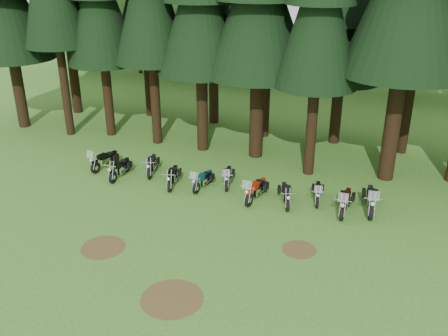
{
  "coord_description": "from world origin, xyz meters",
  "views": [
    {
      "loc": [
        7.34,
        -16.5,
        11.07
      ],
      "look_at": [
        -0.3,
        5.0,
        1.0
      ],
      "focal_mm": 40.0,
      "sensor_mm": 36.0,
      "label": 1
    }
  ],
  "objects": [
    {
      "name": "decid_1",
      "position": [
        -15.99,
        25.76,
        5.83
      ],
      "size": [
        7.91,
        7.69,
        9.88
      ],
      "color": "black",
      "rests_on": "ground"
    },
    {
      "name": "dirt_patch_0",
      "position": [
        -3.0,
        -2.0,
        0.01
      ],
      "size": [
        1.8,
        1.8,
        0.01
      ],
      "primitive_type": "cylinder",
      "color": "#4C3D1E",
      "rests_on": "ground"
    },
    {
      "name": "decid_5",
      "position": [
        8.29,
        25.71,
        6.23
      ],
      "size": [
        8.45,
        8.21,
        10.56
      ],
      "color": "black",
      "rests_on": "ground"
    },
    {
      "name": "dirt_patch_2",
      "position": [
        1.0,
        -4.0,
        0.01
      ],
      "size": [
        2.2,
        2.2,
        0.01
      ],
      "primitive_type": "cylinder",
      "color": "#4C3D1E",
      "rests_on": "ground"
    },
    {
      "name": "motorcycle_1",
      "position": [
        -5.83,
        4.2,
        0.46
      ],
      "size": [
        0.34,
        2.2,
        0.89
      ],
      "rotation": [
        0.0,
        0.0,
        0.05
      ],
      "color": "black",
      "rests_on": "ground"
    },
    {
      "name": "decid_4",
      "position": [
        1.58,
        26.32,
        4.37
      ],
      "size": [
        5.93,
        5.76,
        7.41
      ],
      "color": "black",
      "rests_on": "ground"
    },
    {
      "name": "dirt_patch_1",
      "position": [
        4.5,
        0.5,
        0.01
      ],
      "size": [
        1.4,
        1.4,
        0.01
      ],
      "primitive_type": "cylinder",
      "color": "#4C3D1E",
      "rests_on": "ground"
    },
    {
      "name": "motorcycle_9",
      "position": [
        5.82,
        4.27,
        0.49
      ],
      "size": [
        0.44,
        2.34,
        1.48
      ],
      "rotation": [
        0.0,
        0.0,
        -0.02
      ],
      "color": "black",
      "rests_on": "ground"
    },
    {
      "name": "motorcycle_7",
      "position": [
        3.07,
        4.2,
        0.43
      ],
      "size": [
        0.81,
        2.0,
        0.85
      ],
      "rotation": [
        0.0,
        0.0,
        0.34
      ],
      "color": "black",
      "rests_on": "ground"
    },
    {
      "name": "motorcycle_5",
      "position": [
        -0.15,
        5.18,
        0.44
      ],
      "size": [
        0.76,
        2.06,
        1.3
      ],
      "rotation": [
        0.0,
        0.0,
        0.25
      ],
      "color": "black",
      "rests_on": "ground"
    },
    {
      "name": "motorcycle_2",
      "position": [
        -4.48,
        5.23,
        0.45
      ],
      "size": [
        0.78,
        2.09,
        0.87
      ],
      "rotation": [
        0.0,
        0.0,
        0.31
      ],
      "color": "black",
      "rests_on": "ground"
    },
    {
      "name": "decid_2",
      "position": [
        -10.43,
        24.78,
        4.95
      ],
      "size": [
        6.72,
        6.53,
        8.4
      ],
      "color": "black",
      "rests_on": "ground"
    },
    {
      "name": "motorcycle_6",
      "position": [
        1.63,
        4.11,
        0.49
      ],
      "size": [
        0.6,
        2.31,
        1.45
      ],
      "rotation": [
        0.0,
        0.0,
        -0.14
      ],
      "color": "black",
      "rests_on": "ground"
    },
    {
      "name": "decid_3",
      "position": [
        -4.71,
        25.13,
        4.51
      ],
      "size": [
        6.12,
        5.95,
        7.65
      ],
      "color": "black",
      "rests_on": "ground"
    },
    {
      "name": "motorcycle_4",
      "position": [
        -1.22,
        4.42,
        0.42
      ],
      "size": [
        0.49,
        2.02,
        1.27
      ],
      "rotation": [
        0.0,
        0.0,
        -0.11
      ],
      "color": "black",
      "rests_on": "ground"
    },
    {
      "name": "ground",
      "position": [
        0.0,
        0.0,
        0.0
      ],
      "size": [
        120.0,
        120.0,
        0.0
      ],
      "primitive_type": "plane",
      "color": "#386C25",
      "rests_on": "ground"
    },
    {
      "name": "motorcycle_3",
      "position": [
        -2.78,
        4.22,
        0.44
      ],
      "size": [
        0.65,
        2.11,
        0.87
      ],
      "rotation": [
        0.0,
        0.0,
        0.24
      ],
      "color": "black",
      "rests_on": "ground"
    },
    {
      "name": "motorcycle_10",
      "position": [
        6.89,
        4.79,
        0.52
      ],
      "size": [
        0.61,
        2.49,
        1.56
      ],
      "rotation": [
        0.0,
        0.0,
        0.12
      ],
      "color": "black",
      "rests_on": "ground"
    },
    {
      "name": "motorcycle_0",
      "position": [
        -7.18,
        4.92,
        0.47
      ],
      "size": [
        0.65,
        2.22,
        1.39
      ],
      "rotation": [
        0.0,
        0.0,
        -0.17
      ],
      "color": "black",
      "rests_on": "ground"
    },
    {
      "name": "decid_0",
      "position": [
        -22.1,
        25.26,
        5.9
      ],
      "size": [
        8.0,
        7.78,
        10.0
      ],
      "color": "black",
      "rests_on": "ground"
    },
    {
      "name": "pine_back_4",
      "position": [
        4.04,
        13.25,
        8.25
      ],
      "size": [
        4.94,
        4.94,
        13.78
      ],
      "color": "black",
      "rests_on": "ground"
    },
    {
      "name": "motorcycle_8",
      "position": [
        4.45,
        4.94,
        0.42
      ],
      "size": [
        0.55,
        1.99,
        1.25
      ],
      "rotation": [
        0.0,
        0.0,
        0.16
      ],
      "color": "black",
      "rests_on": "ground"
    }
  ]
}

